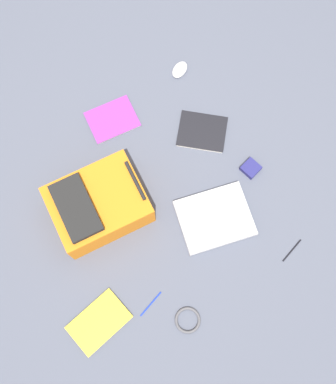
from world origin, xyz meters
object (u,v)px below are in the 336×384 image
(computer_mouse, at_px, (180,70))
(earbud_pouch, at_px, (251,168))
(pen_black, at_px, (292,250))
(book_red, at_px, (202,132))
(laptop, at_px, (215,218))
(book_blue, at_px, (112,119))
(pen_blue, at_px, (151,304))
(cable_coil, at_px, (188,320))
(book_comic, at_px, (99,322))
(backpack, at_px, (98,205))

(computer_mouse, relative_size, earbud_pouch, 1.33)
(pen_black, bearing_deg, book_red, -176.34)
(laptop, relative_size, book_blue, 1.52)
(computer_mouse, xyz_separation_m, earbud_pouch, (0.63, 0.02, -0.00))
(book_red, bearing_deg, book_blue, -129.44)
(pen_blue, bearing_deg, cable_coil, 36.10)
(pen_black, distance_m, pen_blue, 0.68)
(book_comic, height_order, earbud_pouch, earbud_pouch)
(earbud_pouch, bearing_deg, book_blue, -141.80)
(book_comic, bearing_deg, laptop, 101.18)
(pen_black, xyz_separation_m, earbud_pouch, (-0.42, 0.05, 0.01))
(laptop, distance_m, computer_mouse, 0.79)
(book_red, height_order, book_comic, book_red)
(book_red, xyz_separation_m, computer_mouse, (-0.35, 0.08, 0.01))
(book_red, relative_size, earbud_pouch, 3.87)
(backpack, relative_size, book_blue, 1.72)
(laptop, distance_m, book_comic, 0.70)
(backpack, bearing_deg, book_red, 98.43)
(book_red, distance_m, computer_mouse, 0.36)
(book_blue, xyz_separation_m, earbud_pouch, (0.56, 0.44, 0.01))
(book_comic, xyz_separation_m, computer_mouse, (-0.88, 0.94, 0.01))
(backpack, distance_m, book_comic, 0.51)
(pen_blue, xyz_separation_m, earbud_pouch, (-0.30, 0.73, 0.01))
(earbud_pouch, bearing_deg, pen_black, -7.23)
(pen_black, height_order, earbud_pouch, earbud_pouch)
(cable_coil, bearing_deg, book_red, 144.09)
(book_comic, xyz_separation_m, cable_coil, (0.19, 0.34, 0.00))
(computer_mouse, relative_size, cable_coil, 0.90)
(book_blue, bearing_deg, book_red, 50.56)
(book_red, bearing_deg, laptop, -24.11)
(earbud_pouch, bearing_deg, cable_coil, -54.56)
(backpack, bearing_deg, cable_coil, 8.15)
(book_red, height_order, book_blue, book_red)
(computer_mouse, xyz_separation_m, pen_black, (1.05, -0.04, -0.01))
(book_red, xyz_separation_m, pen_black, (0.70, 0.05, -0.01))
(computer_mouse, bearing_deg, cable_coil, -58.34)
(book_blue, bearing_deg, computer_mouse, 98.34)
(backpack, height_order, computer_mouse, backpack)
(book_comic, distance_m, book_blue, 0.97)
(book_blue, height_order, earbud_pouch, earbud_pouch)
(backpack, xyz_separation_m, book_red, (-0.09, 0.61, -0.08))
(pen_blue, height_order, earbud_pouch, earbud_pouch)
(book_comic, bearing_deg, pen_blue, 78.43)
(laptop, bearing_deg, pen_black, 36.10)
(book_comic, distance_m, cable_coil, 0.39)
(pen_black, bearing_deg, pen_blue, -100.39)
(pen_blue, bearing_deg, book_red, 132.76)
(backpack, xyz_separation_m, book_blue, (-0.37, 0.27, -0.09))
(laptop, distance_m, pen_black, 0.38)
(book_comic, height_order, book_blue, same)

